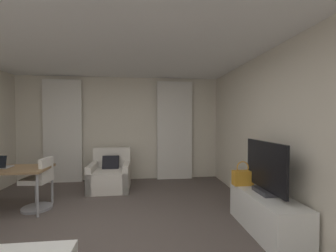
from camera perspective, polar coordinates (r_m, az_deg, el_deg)
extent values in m
plane|color=#564C47|center=(3.16, -18.07, -27.39)|extent=(12.00, 12.00, 0.00)
cube|color=beige|center=(5.77, -12.10, -0.66)|extent=(5.12, 0.06, 2.60)
cube|color=beige|center=(3.35, 29.43, -2.51)|extent=(0.06, 6.12, 2.60)
cube|color=white|center=(2.98, -18.57, 23.25)|extent=(5.12, 6.12, 0.06)
cube|color=silver|center=(5.94, -25.55, -1.20)|extent=(0.90, 0.06, 2.50)
cube|color=silver|center=(5.67, 1.73, -1.17)|extent=(0.90, 0.06, 2.50)
cube|color=silver|center=(5.13, -14.77, -13.22)|extent=(0.85, 0.86, 0.44)
cube|color=silver|center=(5.39, -14.25, -7.74)|extent=(0.85, 0.14, 0.44)
cube|color=silver|center=(5.07, -10.60, -12.54)|extent=(0.12, 0.86, 0.58)
cube|color=silver|center=(5.18, -18.86, -12.31)|extent=(0.12, 0.86, 0.58)
cube|color=black|center=(5.18, -14.59, -9.45)|extent=(0.36, 0.20, 0.37)
cube|color=olive|center=(4.61, -36.67, -9.00)|extent=(1.38, 0.66, 0.04)
cylinder|color=#99999E|center=(4.66, -27.76, -13.31)|extent=(0.04, 0.04, 0.68)
cylinder|color=#99999E|center=(4.16, -30.68, -15.17)|extent=(0.04, 0.04, 0.68)
cylinder|color=gray|center=(4.54, -30.80, -15.21)|extent=(0.06, 0.06, 0.46)
cylinder|color=gray|center=(4.61, -30.76, -17.71)|extent=(0.48, 0.48, 0.04)
cube|color=silver|center=(4.47, -30.86, -11.90)|extent=(0.44, 0.44, 0.08)
cube|color=silver|center=(4.35, -28.94, -9.43)|extent=(0.10, 0.36, 0.34)
cube|color=#ADADB2|center=(4.70, -37.28, -8.44)|extent=(0.33, 0.23, 0.02)
cube|color=white|center=(3.48, 23.94, -19.88)|extent=(0.48, 1.27, 0.52)
cube|color=#333338|center=(3.41, 23.78, -15.17)|extent=(0.20, 0.36, 0.06)
cube|color=black|center=(3.32, 23.85, -9.28)|extent=(0.04, 0.94, 0.65)
cube|color=orange|center=(3.67, 18.71, -12.57)|extent=(0.30, 0.14, 0.22)
torus|color=orange|center=(3.64, 18.74, -10.13)|extent=(0.20, 0.02, 0.20)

